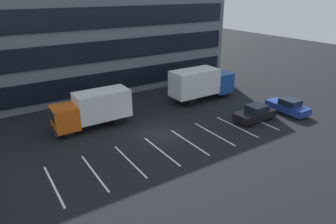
# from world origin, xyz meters

# --- Properties ---
(ground_plane) EXTENTS (120.00, 120.00, 0.00)m
(ground_plane) POSITION_xyz_m (0.00, 0.00, 0.00)
(ground_plane) COLOR black
(office_building) EXTENTS (35.99, 12.75, 14.40)m
(office_building) POSITION_xyz_m (0.00, 17.95, 7.20)
(office_building) COLOR slate
(office_building) RESTS_ON ground_plane
(lot_markings) EXTENTS (19.74, 5.40, 0.01)m
(lot_markings) POSITION_xyz_m (0.00, -2.73, 0.00)
(lot_markings) COLOR silver
(lot_markings) RESTS_ON ground_plane
(box_truck_blue) EXTENTS (7.98, 2.64, 3.70)m
(box_truck_blue) POSITION_xyz_m (8.97, 5.04, 2.08)
(box_truck_blue) COLOR #194799
(box_truck_blue) RESTS_ON ground_plane
(box_truck_orange) EXTENTS (7.25, 2.40, 3.36)m
(box_truck_orange) POSITION_xyz_m (-4.19, 4.61, 1.89)
(box_truck_orange) COLOR #D85914
(box_truck_orange) RESTS_ON ground_plane
(sedan_black) EXTENTS (4.33, 1.81, 1.55)m
(sedan_black) POSITION_xyz_m (9.63, -2.62, 0.73)
(sedan_black) COLOR black
(sedan_black) RESTS_ON ground_plane
(sedan_navy) EXTENTS (1.83, 4.38, 1.57)m
(sedan_navy) POSITION_xyz_m (13.96, -3.17, 0.74)
(sedan_navy) COLOR navy
(sedan_navy) RESTS_ON ground_plane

